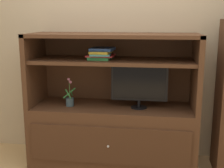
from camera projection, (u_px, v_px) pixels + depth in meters
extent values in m
cube|color=tan|center=(117.00, 33.00, 3.35)|extent=(6.00, 0.10, 2.80)
cube|color=#4C2D1C|center=(113.00, 134.00, 3.25)|extent=(1.74, 0.59, 0.64)
cube|color=#462A19|center=(108.00, 146.00, 2.95)|extent=(1.60, 0.02, 0.39)
sphere|color=silver|center=(108.00, 146.00, 2.94)|extent=(0.02, 0.02, 0.02)
cube|color=#4C2D1C|center=(35.00, 69.00, 3.22)|extent=(0.05, 0.59, 0.76)
cube|color=#4C2D1C|center=(197.00, 73.00, 2.98)|extent=(0.05, 0.59, 0.76)
cube|color=#4C2D1C|center=(116.00, 66.00, 3.37)|extent=(1.74, 0.02, 0.76)
cube|color=#4C2D1C|center=(113.00, 35.00, 3.02)|extent=(1.74, 0.59, 0.04)
cube|color=#4C2D1C|center=(113.00, 61.00, 3.08)|extent=(1.64, 0.53, 0.04)
cylinder|color=black|center=(139.00, 107.00, 3.11)|extent=(0.17, 0.17, 0.01)
cylinder|color=black|center=(139.00, 104.00, 3.10)|extent=(0.03, 0.03, 0.07)
cube|color=black|center=(139.00, 83.00, 3.05)|extent=(0.58, 0.02, 0.37)
cube|color=black|center=(139.00, 83.00, 3.04)|extent=(0.54, 0.00, 0.33)
cylinder|color=#384C56|center=(70.00, 102.00, 3.17)|extent=(0.09, 0.09, 0.09)
cylinder|color=#3D6B33|center=(69.00, 88.00, 3.14)|extent=(0.01, 0.01, 0.21)
cube|color=#2D7A38|center=(72.00, 93.00, 3.15)|extent=(0.03, 0.11, 0.08)
cube|color=#2D7A38|center=(69.00, 93.00, 3.17)|extent=(0.12, 0.07, 0.11)
cube|color=#2D7A38|center=(68.00, 94.00, 3.13)|extent=(0.08, 0.04, 0.09)
sphere|color=#C6729E|center=(69.00, 79.00, 3.11)|extent=(0.03, 0.03, 0.03)
sphere|color=#C6729E|center=(70.00, 82.00, 3.12)|extent=(0.03, 0.03, 0.03)
sphere|color=#C6729E|center=(70.00, 81.00, 3.12)|extent=(0.02, 0.02, 0.02)
cube|color=#338C4C|center=(101.00, 57.00, 3.09)|extent=(0.23, 0.29, 0.03)
cube|color=red|center=(101.00, 55.00, 3.07)|extent=(0.28, 0.26, 0.01)
cube|color=teal|center=(101.00, 54.00, 3.08)|extent=(0.22, 0.35, 0.02)
cube|color=gold|center=(101.00, 52.00, 3.07)|extent=(0.20, 0.31, 0.03)
cube|color=#2D519E|center=(102.00, 49.00, 3.07)|extent=(0.24, 0.27, 0.03)
cube|color=#4C2D1C|center=(222.00, 70.00, 2.94)|extent=(0.03, 0.38, 0.99)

